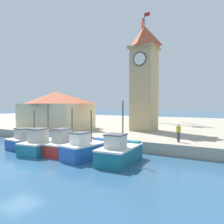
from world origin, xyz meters
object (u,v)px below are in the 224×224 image
Objects in this scene: fishing_boat_left_inner at (68,145)px; clock_tower at (144,75)px; warehouse_left at (56,109)px; fishing_boat_left_outer at (44,144)px; fishing_boat_center at (120,152)px; fishing_boat_mid_left at (86,149)px; port_crane_far at (143,84)px; fishing_boat_far_left at (29,141)px; dock_worker_near_tower at (179,132)px.

fishing_boat_left_inner is 0.33× the size of clock_tower.
warehouse_left is (-9.24, 8.08, 2.87)m from fishing_boat_left_inner.
fishing_boat_center is (7.43, 0.38, 0.02)m from fishing_boat_left_outer.
fishing_boat_mid_left is 0.45× the size of warehouse_left.
port_crane_far reaches higher than fishing_boat_mid_left.
fishing_boat_left_outer is at bearing -17.45° from fishing_boat_far_left.
fishing_boat_far_left is at bearing -62.05° from warehouse_left.
fishing_boat_center is at bearing 3.40° from fishing_boat_mid_left.
fishing_boat_left_outer reaches higher than dock_worker_near_tower.
fishing_boat_mid_left is 15.09m from warehouse_left.
warehouse_left is at bearing 128.99° from fishing_boat_left_outer.
fishing_boat_left_inner is 2.76m from fishing_boat_mid_left.
fishing_boat_far_left is 3.18m from fishing_boat_left_outer.
fishing_boat_left_inner is 2.97× the size of dock_worker_near_tower.
fishing_boat_left_inner is at bearing -151.73° from dock_worker_near_tower.
fishing_boat_left_outer is 27.15m from port_crane_far.
warehouse_left is 18.24m from dock_worker_near_tower.
clock_tower reaches higher than fishing_boat_far_left.
clock_tower is 10.70m from dock_worker_near_tower.
fishing_boat_far_left is 7.61m from fishing_boat_mid_left.
port_crane_far reaches higher than fishing_boat_far_left.
clock_tower is (4.69, 12.19, 7.22)m from fishing_boat_left_outer.
clock_tower is at bearing 89.30° from fishing_boat_mid_left.
port_crane_far is (-5.72, 13.86, 0.35)m from clock_tower.
port_crane_far is at bearing 112.41° from clock_tower.
fishing_boat_mid_left is 13.98m from clock_tower.
dock_worker_near_tower is (11.51, -20.45, -6.47)m from port_crane_far.
warehouse_left is at bearing 149.53° from fishing_boat_center.
port_crane_far is at bearing 69.62° from warehouse_left.
fishing_boat_left_outer is at bearing -151.88° from dock_worker_near_tower.
fishing_boat_left_inner is at bearing 173.77° from fishing_boat_center.
dock_worker_near_tower is at bearing 18.97° from fishing_boat_far_left.
warehouse_left is (-14.77, 8.69, 2.84)m from fishing_boat_center.
warehouse_left reaches higher than fishing_boat_left_inner.
fishing_boat_left_inner is at bearing 27.42° from fishing_boat_left_outer.
fishing_boat_far_left is 0.95× the size of fishing_boat_center.
fishing_boat_mid_left reaches higher than dock_worker_near_tower.
warehouse_left is at bearing 169.00° from dock_worker_near_tower.
fishing_boat_mid_left is 0.30× the size of clock_tower.
port_crane_far is 12.23× the size of dock_worker_near_tower.
warehouse_left reaches higher than fishing_boat_mid_left.
fishing_boat_left_outer reaches higher than fishing_boat_mid_left.
fishing_boat_mid_left is at bearing -137.78° from dock_worker_near_tower.
fishing_boat_left_outer is at bearing -111.03° from clock_tower.
fishing_boat_left_inner reaches higher than fishing_boat_mid_left.
fishing_boat_left_outer is at bearing -87.74° from port_crane_far.
fishing_boat_center is at bearing -120.36° from dock_worker_near_tower.
fishing_boat_center is at bearing -3.14° from fishing_boat_far_left.
fishing_boat_far_left is 0.90× the size of fishing_boat_left_outer.
port_crane_far is (6.31, 16.99, 4.71)m from warehouse_left.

